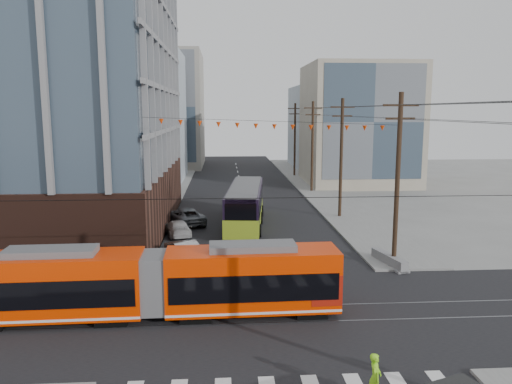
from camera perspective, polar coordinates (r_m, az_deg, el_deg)
ground at (r=21.60m, az=2.92°, el=-17.93°), size 160.00×160.00×0.00m
bg_bldg_nw_near at (r=72.59m, az=-15.60°, el=8.25°), size 18.00×16.00×18.00m
bg_bldg_ne_near at (r=69.56m, az=11.61°, el=7.54°), size 14.00×14.00×16.00m
bg_bldg_nw_far at (r=91.83m, az=-11.21°, el=9.18°), size 16.00×18.00×20.00m
bg_bldg_ne_far at (r=89.46m, az=9.45°, el=7.31°), size 16.00×16.00×14.00m
utility_pole_far at (r=75.98m, az=4.46°, el=5.95°), size 0.30×0.30×11.00m
streetcar at (r=24.73m, az=-11.52°, el=-10.19°), size 17.82×2.95×3.42m
city_bus at (r=43.33m, az=-1.23°, el=-1.48°), size 3.99×12.85×3.58m
parked_car_silver at (r=33.44m, az=-8.32°, el=-6.68°), size 3.02×4.75×1.48m
parked_car_white at (r=40.42m, az=-8.98°, el=-4.08°), size 2.81×4.56×1.23m
parked_car_grey at (r=44.25m, az=-8.08°, el=-2.73°), size 4.21×5.83×1.47m
pedestrian at (r=18.64m, az=13.45°, el=-19.90°), size 0.63×0.74×1.72m
jersey_barrier at (r=33.56m, az=14.96°, el=-7.51°), size 1.58×3.70×0.72m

